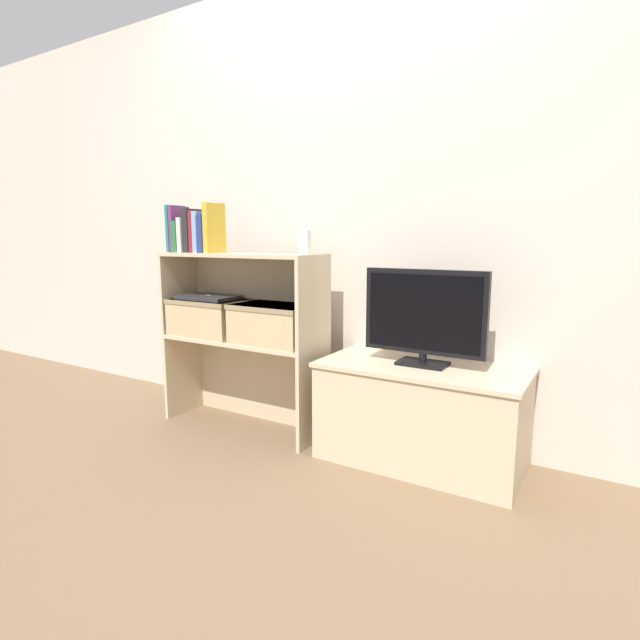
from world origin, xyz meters
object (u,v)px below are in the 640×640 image
book_teal (176,229)px  book_charcoal (193,231)px  book_ivory (189,235)px  book_plum (179,229)px  book_forest (184,237)px  book_maroon (198,232)px  storage_basket_right (274,322)px  storage_basket_left (210,315)px  book_navy (209,234)px  tv (424,315)px  baby_monitor (305,242)px  book_mustard (214,228)px  laptop (209,297)px  book_skyblue (204,232)px  tv_stand (421,414)px

book_teal → book_charcoal: size_ratio=1.10×
book_ivory → book_plum: bearing=180.0°
book_forest → book_maroon: bearing=0.0°
book_maroon → storage_basket_right: (0.47, 0.03, -0.46)m
storage_basket_left → storage_basket_right: (0.44, 0.00, 0.00)m
book_teal → book_navy: book_teal is taller
tv → storage_basket_right: 0.78m
book_charcoal → book_teal: bearing=180.0°
book_charcoal → book_maroon: (0.04, 0.00, -0.01)m
book_navy → storage_basket_right: 0.60m
book_charcoal → baby_monitor: 0.70m
tv → book_mustard: book_mustard is taller
storage_basket_left → book_forest: bearing=-166.9°
book_navy → laptop: size_ratio=0.61×
book_charcoal → book_maroon: book_charcoal is taller
baby_monitor → book_mustard: bearing=-175.0°
laptop → storage_basket_left: bearing=0.0°
book_teal → storage_basket_right: bearing=2.9°
book_forest → book_mustard: (0.22, 0.00, 0.04)m
book_ivory → book_charcoal: book_charcoal is taller
book_teal → book_mustard: 0.29m
book_navy → baby_monitor: bearing=4.7°
book_navy → book_teal: bearing=180.0°
book_charcoal → book_skyblue: bearing=0.0°
book_teal → book_forest: 0.08m
baby_monitor → tv_stand: bearing=7.1°
book_ivory → book_skyblue: 0.11m
book_navy → tv: bearing=5.8°
book_charcoal → book_navy: 0.12m
tv_stand → book_navy: size_ratio=4.68×
book_navy → book_charcoal: bearing=180.0°
book_mustard → book_plum: bearing=180.0°
book_skyblue → baby_monitor: book_skyblue is taller
book_plum → storage_basket_left: book_plum is taller
book_skyblue → storage_basket_left: 0.46m
book_teal → book_forest: size_ratio=1.51×
tv → book_ivory: book_ivory is taller
book_plum → storage_basket_right: bearing=3.0°
book_charcoal → book_navy: (0.12, 0.00, -0.02)m
book_forest → book_charcoal: book_charcoal is taller
tv → tv_stand: bearing=90.0°
book_navy → storage_basket_right: size_ratio=0.47×
storage_basket_right → laptop: laptop is taller
book_forest → book_charcoal: 0.08m
book_maroon → laptop: 0.36m
book_ivory → book_navy: bearing=0.0°
book_teal → book_skyblue: (0.21, 0.00, -0.02)m
book_charcoal → book_navy: book_charcoal is taller
book_maroon → baby_monitor: book_maroon is taller
book_teal → book_plum: size_ratio=1.02×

